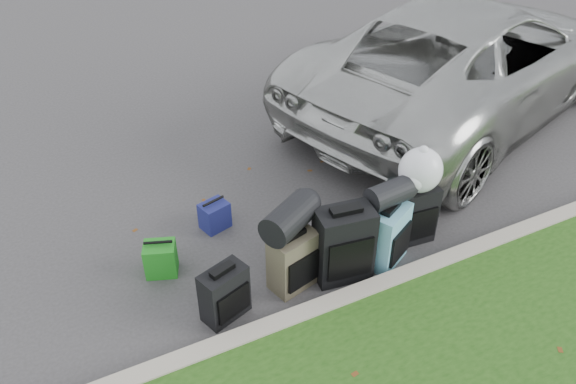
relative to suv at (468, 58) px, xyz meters
name	(u,v)px	position (x,y,z in m)	size (l,w,h in m)	color
ground	(305,241)	(-3.49, -1.65, -0.83)	(120.00, 120.00, 0.00)	#383535
curb	(355,297)	(-3.49, -2.65, -0.76)	(120.00, 0.18, 0.15)	#9E937F
suv	(468,58)	(0.00, 0.00, 0.00)	(2.77, 6.01, 1.67)	#B7B7B2
suitcase_small_black	(224,294)	(-4.62, -2.24, -0.57)	(0.43, 0.23, 0.53)	black
suitcase_large_black_left	(344,244)	(-3.40, -2.26, -0.44)	(0.54, 0.33, 0.78)	black
suitcase_olive	(293,261)	(-3.90, -2.17, -0.53)	(0.44, 0.28, 0.61)	#3F392A
suitcase_teal	(387,236)	(-2.90, -2.28, -0.51)	(0.46, 0.27, 0.65)	teal
suitcase_large_black_right	(414,214)	(-2.45, -2.11, -0.51)	(0.44, 0.26, 0.66)	black
tote_green	(161,259)	(-4.99, -1.43, -0.66)	(0.31, 0.24, 0.35)	#1D811C
tote_navy	(215,216)	(-4.26, -1.00, -0.68)	(0.29, 0.23, 0.31)	navy
duffel_left	(290,218)	(-3.89, -2.09, -0.07)	(0.31, 0.31, 0.57)	black
duffel_right	(389,194)	(-2.88, -2.20, -0.05)	(0.25, 0.25, 0.45)	black
trash_bag	(421,170)	(-2.46, -2.11, 0.05)	(0.45, 0.45, 0.45)	white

